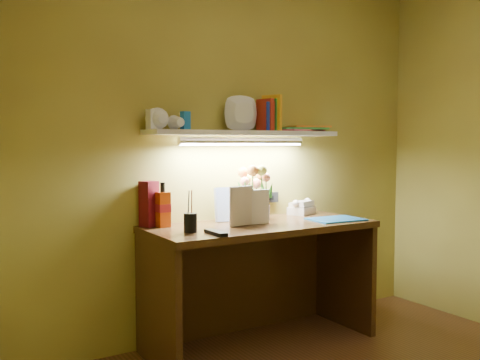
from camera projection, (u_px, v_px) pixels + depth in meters
name	position (u px, v px, depth m)	size (l,w,h in m)	color
desk	(261.00, 284.00, 3.27)	(1.40, 0.60, 0.75)	#3A2010
flower_bouquet	(255.00, 193.00, 3.40)	(0.21, 0.21, 0.34)	#0F0B35
telephone	(302.00, 207.00, 3.66)	(0.18, 0.13, 0.11)	beige
desk_clock	(304.00, 207.00, 3.71)	(0.09, 0.04, 0.09)	#B4B3B9
whisky_bottle	(163.00, 205.00, 3.10)	(0.07, 0.07, 0.26)	#C1420C
whisky_box	(149.00, 204.00, 3.12)	(0.09, 0.09, 0.27)	#5B0C13
pen_cup	(190.00, 216.00, 2.92)	(0.07, 0.07, 0.18)	black
art_card	(232.00, 204.00, 3.34)	(0.21, 0.04, 0.21)	white
tv_remote	(216.00, 233.00, 2.85)	(0.05, 0.18, 0.02)	black
blue_folder	(336.00, 219.00, 3.39)	(0.33, 0.24, 0.01)	blue
desk_book_a	(230.00, 207.00, 3.08)	(0.18, 0.02, 0.24)	beige
desk_book_b	(245.00, 207.00, 3.18)	(0.15, 0.02, 0.21)	white
wall_shelf	(247.00, 127.00, 3.36)	(1.31, 0.32, 0.26)	white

